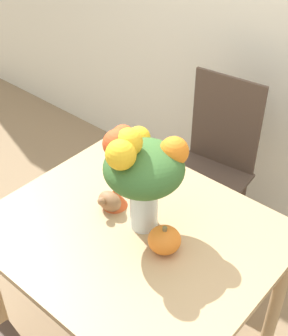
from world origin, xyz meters
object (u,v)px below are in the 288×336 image
Objects in this scene: flower_vase at (142,168)px; turkey_figurine at (112,199)px; pumpkin at (165,239)px; dining_chair_near_window at (212,167)px.

turkey_figurine is at bearing -179.35° from flower_vase.
pumpkin is 0.32m from turkey_figurine.
turkey_figurine is (-0.16, -0.00, -0.24)m from flower_vase.
pumpkin is 0.87× the size of turkey_figurine.
pumpkin is at bearing -74.88° from dining_chair_near_window.
pumpkin is at bearing -15.51° from flower_vase.
flower_vase is 0.96m from dining_chair_near_window.
flower_vase is at bearing -83.93° from dining_chair_near_window.
flower_vase is 0.29m from turkey_figurine.
flower_vase reaches higher than turkey_figurine.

